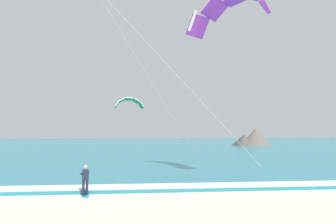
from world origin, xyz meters
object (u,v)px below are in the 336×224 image
object	(u,v)px
surfboard	(85,195)
kitesurfer	(85,179)
kite_primary	(228,5)
kite_distant	(129,102)

from	to	relation	value
surfboard	kitesurfer	distance (m)	0.91
surfboard	kite_primary	xyz separation A→B (m)	(9.70, 4.87, 13.09)
kite_primary	kite_distant	world-z (taller)	kite_primary
kite_distant	kite_primary	bearing A→B (deg)	-78.24
kitesurfer	surfboard	bearing A→B (deg)	-75.29
kitesurfer	kite_distant	distance (m)	44.84
kite_primary	kite_distant	xyz separation A→B (m)	(-8.17, 39.21, -3.98)
kitesurfer	kite_primary	distance (m)	16.31
kitesurfer	kite_primary	bearing A→B (deg)	26.55
surfboard	kite_primary	world-z (taller)	kite_primary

